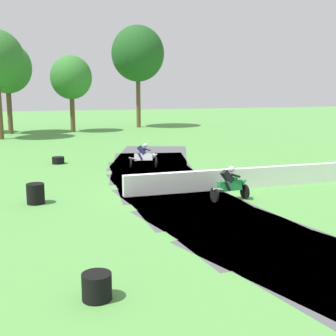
{
  "coord_description": "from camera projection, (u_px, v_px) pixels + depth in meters",
  "views": [
    {
      "loc": [
        -5.01,
        -18.15,
        4.68
      ],
      "look_at": [
        0.0,
        1.05,
        0.9
      ],
      "focal_mm": 48.13,
      "sensor_mm": 36.0,
      "label": 1
    }
  ],
  "objects": [
    {
      "name": "safety_barrier",
      "position": [
        296.0,
        174.0,
        21.03
      ],
      "size": [
        16.49,
        1.03,
        0.9
      ],
      "primitive_type": "cube",
      "rotation": [
        0.0,
        0.0,
        -1.53
      ],
      "color": "white",
      "rests_on": "ground"
    },
    {
      "name": "motorcycle_lead_white",
      "position": [
        145.0,
        156.0,
        25.11
      ],
      "size": [
        1.71,
        0.93,
        1.43
      ],
      "color": "black",
      "rests_on": "ground"
    },
    {
      "name": "tree_behind_barrier",
      "position": [
        7.0,
        68.0,
        40.57
      ],
      "size": [
        4.4,
        4.4,
        8.3
      ],
      "color": "brown",
      "rests_on": "ground"
    },
    {
      "name": "ground_plane",
      "position": [
        174.0,
        193.0,
        19.37
      ],
      "size": [
        120.0,
        120.0,
        0.0
      ],
      "primitive_type": "plane",
      "color": "#569947"
    },
    {
      "name": "tire_stack_mid_b",
      "position": [
        97.0,
        287.0,
        9.82
      ],
      "size": [
        0.66,
        0.66,
        0.6
      ],
      "color": "black",
      "rests_on": "ground"
    },
    {
      "name": "track_asphalt",
      "position": [
        190.0,
        192.0,
        19.58
      ],
      "size": [
        8.38,
        29.59,
        0.01
      ],
      "color": "#515156",
      "rests_on": "ground"
    },
    {
      "name": "tire_stack_mid_a",
      "position": [
        36.0,
        194.0,
        17.59
      ],
      "size": [
        0.69,
        0.69,
        0.8
      ],
      "color": "black",
      "rests_on": "ground"
    },
    {
      "name": "motorcycle_chase_green",
      "position": [
        231.0,
        184.0,
        18.1
      ],
      "size": [
        1.67,
        0.9,
        1.43
      ],
      "color": "black",
      "rests_on": "ground"
    },
    {
      "name": "tree_mid_rise",
      "position": [
        138.0,
        54.0,
        46.24
      ],
      "size": [
        5.42,
        5.42,
        10.44
      ],
      "color": "brown",
      "rests_on": "ground"
    },
    {
      "name": "tree_far_right",
      "position": [
        71.0,
        78.0,
        42.29
      ],
      "size": [
        3.88,
        3.88,
        7.17
      ],
      "color": "brown",
      "rests_on": "ground"
    },
    {
      "name": "tire_stack_near",
      "position": [
        58.0,
        160.0,
        26.28
      ],
      "size": [
        0.71,
        0.71,
        0.4
      ],
      "color": "black",
      "rests_on": "ground"
    }
  ]
}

